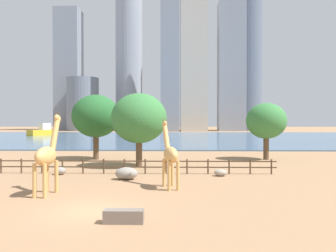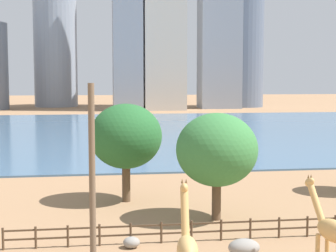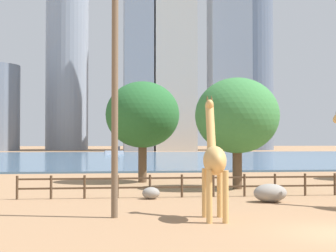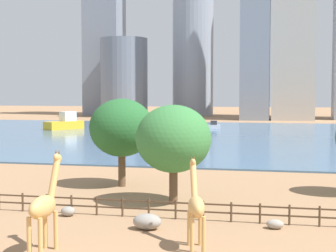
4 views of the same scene
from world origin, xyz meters
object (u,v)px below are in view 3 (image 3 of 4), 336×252
at_px(tree_center_broad, 237,116).
at_px(tree_right_tall, 143,115).
at_px(utility_pole, 115,103).
at_px(boulder_by_pole, 270,193).
at_px(giraffe_tall, 214,160).
at_px(boulder_near_fence, 151,193).
at_px(boat_sailboat, 115,152).

relative_size(tree_center_broad, tree_right_tall, 0.95).
bearing_deg(utility_pole, boulder_by_pole, 28.55).
bearing_deg(giraffe_tall, tree_center_broad, -14.13).
bearing_deg(boulder_by_pole, tree_right_tall, 112.97).
bearing_deg(utility_pole, boulder_near_fence, 72.33).
relative_size(boulder_by_pole, tree_center_broad, 0.24).
relative_size(giraffe_tall, boat_sailboat, 1.26).
distance_m(tree_right_tall, boat_sailboat, 73.04).
distance_m(boulder_near_fence, boat_sailboat, 84.26).
height_order(giraffe_tall, tree_center_broad, tree_center_broad).
distance_m(utility_pole, boat_sailboat, 91.04).
bearing_deg(giraffe_tall, tree_right_tall, 9.26).
xyz_separation_m(utility_pole, boulder_by_pole, (8.21, 4.47, -4.33)).
height_order(utility_pole, boulder_by_pole, utility_pole).
bearing_deg(tree_right_tall, boulder_near_fence, -91.71).
height_order(giraffe_tall, boat_sailboat, giraffe_tall).
height_order(utility_pole, boat_sailboat, utility_pole).
bearing_deg(boat_sailboat, boulder_near_fence, 83.49).
height_order(boulder_near_fence, boat_sailboat, boat_sailboat).
distance_m(utility_pole, boulder_near_fence, 8.32).
xyz_separation_m(boulder_near_fence, tree_center_broad, (6.25, 5.19, 4.57)).
relative_size(giraffe_tall, boulder_by_pole, 2.96).
bearing_deg(boulder_by_pole, utility_pole, -151.45).
height_order(utility_pole, tree_right_tall, utility_pole).
bearing_deg(tree_right_tall, tree_center_broad, -46.23).
relative_size(utility_pole, boat_sailboat, 2.31).
bearing_deg(boulder_near_fence, boulder_by_pole, -19.94).
bearing_deg(tree_right_tall, giraffe_tall, -85.22).
distance_m(boulder_by_pole, tree_center_broad, 8.61).
xyz_separation_m(boulder_near_fence, boat_sailboat, (-0.54, 84.26, 0.47)).
distance_m(boulder_by_pole, tree_right_tall, 15.48).
xyz_separation_m(giraffe_tall, utility_pole, (-4.05, 0.96, 2.37)).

